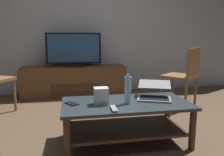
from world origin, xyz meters
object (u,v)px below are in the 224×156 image
object	(u,v)px
television	(74,50)
water_bottle_near	(128,90)
dining_chair	(185,73)
router_box	(101,96)
media_cabinet	(75,81)
laptop	(154,93)
tv_remote	(114,109)
coffee_table	(126,115)
cell_phone	(72,104)

from	to	relation	value
television	water_bottle_near	world-z (taller)	television
television	dining_chair	distance (m)	1.88
dining_chair	router_box	bearing A→B (deg)	-143.21
media_cabinet	router_box	size ratio (longest dim) A/B	11.48
laptop	water_bottle_near	bearing A→B (deg)	-157.34
dining_chair	tv_remote	distance (m)	1.81
laptop	media_cabinet	bearing A→B (deg)	112.11
coffee_table	tv_remote	bearing A→B (deg)	-126.77
television	cell_phone	distance (m)	1.96
water_bottle_near	tv_remote	distance (m)	0.26
dining_chair	laptop	bearing A→B (deg)	-131.82
media_cabinet	water_bottle_near	world-z (taller)	water_bottle_near
laptop	router_box	size ratio (longest dim) A/B	2.91
television	tv_remote	xyz separation A→B (m)	(0.29, -2.16, -0.39)
tv_remote	television	bearing A→B (deg)	99.49
coffee_table	water_bottle_near	size ratio (longest dim) A/B	4.36
coffee_table	router_box	distance (m)	0.32
television	dining_chair	bearing A→B (deg)	-29.92
dining_chair	laptop	distance (m)	1.26
tv_remote	media_cabinet	bearing A→B (deg)	99.42
coffee_table	cell_phone	xyz separation A→B (m)	(-0.51, 0.03, 0.13)
media_cabinet	water_bottle_near	xyz separation A→B (m)	(0.46, -2.02, 0.28)
television	laptop	world-z (taller)	television
media_cabinet	television	bearing A→B (deg)	-90.00
dining_chair	laptop	world-z (taller)	dining_chair
coffee_table	cell_phone	size ratio (longest dim) A/B	8.64
media_cabinet	tv_remote	distance (m)	2.21
cell_phone	coffee_table	bearing A→B (deg)	-37.33
coffee_table	dining_chair	bearing A→B (deg)	41.46
water_bottle_near	cell_phone	world-z (taller)	water_bottle_near
laptop	router_box	xyz separation A→B (m)	(-0.56, -0.11, 0.02)
router_box	cell_phone	world-z (taller)	router_box
cell_phone	tv_remote	size ratio (longest dim) A/B	0.88
media_cabinet	dining_chair	world-z (taller)	dining_chair
television	router_box	distance (m)	2.01
television	cell_phone	bearing A→B (deg)	-91.78
media_cabinet	dining_chair	size ratio (longest dim) A/B	2.06
coffee_table	laptop	distance (m)	0.37
router_box	cell_phone	distance (m)	0.28
media_cabinet	cell_phone	size ratio (longest dim) A/B	12.91
laptop	dining_chair	bearing A→B (deg)	48.18
coffee_table	water_bottle_near	distance (m)	0.26
media_cabinet	tv_remote	size ratio (longest dim) A/B	11.29
dining_chair	router_box	xyz separation A→B (m)	(-1.40, -1.05, -0.01)
media_cabinet	laptop	bearing A→B (deg)	-67.89
television	router_box	world-z (taller)	television
cell_phone	laptop	bearing A→B (deg)	-30.49
water_bottle_near	cell_phone	size ratio (longest dim) A/B	1.98
water_bottle_near	laptop	bearing A→B (deg)	22.66
laptop	tv_remote	bearing A→B (deg)	-148.11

